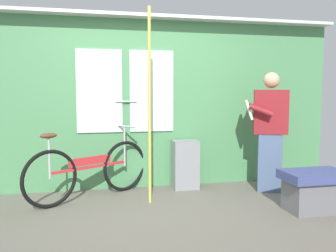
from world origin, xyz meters
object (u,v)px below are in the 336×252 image
Objects in this scene: passenger_reading_newspaper at (269,129)px; handrail_pole at (150,107)px; trash_bin_by_wall at (185,164)px; bicycle_near_door at (90,170)px; bench_seat_corner at (314,190)px.

handrail_pole is at bearing 28.47° from passenger_reading_newspaper.
passenger_reading_newspaper reaches higher than trash_bin_by_wall.
handrail_pole reaches higher than bicycle_near_door.
passenger_reading_newspaper is 1.04m from bench_seat_corner.
passenger_reading_newspaper is (2.32, -0.14, 0.47)m from bicycle_near_door.
passenger_reading_newspaper is at bearing -19.51° from trash_bin_by_wall.
handrail_pole is at bearing 158.15° from bench_seat_corner.
passenger_reading_newspaper is 1.22m from trash_bin_by_wall.
handrail_pole is at bearing -137.13° from trash_bin_by_wall.
bench_seat_corner is (2.42, -0.99, -0.12)m from bicycle_near_door.
passenger_reading_newspaper is at bearing 96.79° from bench_seat_corner.
handrail_pole is (-1.62, -0.16, 0.32)m from passenger_reading_newspaper.
trash_bin_by_wall is (-1.05, 0.37, -0.50)m from passenger_reading_newspaper.
bicycle_near_door is at bearing -169.80° from trash_bin_by_wall.
passenger_reading_newspaper is 1.66m from handrail_pole.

